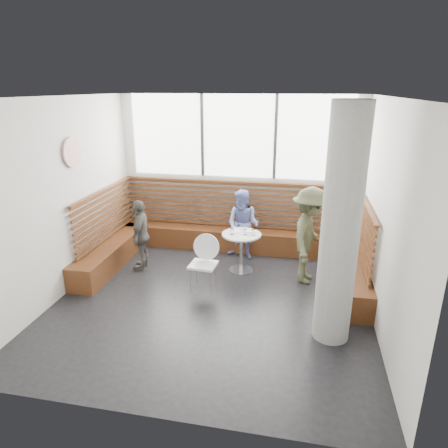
% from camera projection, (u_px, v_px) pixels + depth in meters
% --- Properties ---
extents(room, '(5.00, 5.00, 3.20)m').
position_uv_depth(room, '(211.00, 208.00, 6.03)').
color(room, silver).
rests_on(room, ground).
extents(booth, '(5.00, 2.50, 1.44)m').
position_uv_depth(booth, '(232.00, 239.00, 8.06)').
color(booth, '#4A2712').
rests_on(booth, ground).
extents(concrete_column, '(0.50, 0.50, 3.20)m').
position_uv_depth(concrete_column, '(340.00, 229.00, 5.12)').
color(concrete_column, gray).
rests_on(concrete_column, ground).
extents(wall_art, '(0.03, 0.50, 0.50)m').
position_uv_depth(wall_art, '(72.00, 152.00, 6.62)').
color(wall_art, white).
rests_on(wall_art, room).
extents(cafe_table, '(0.73, 0.73, 0.75)m').
position_uv_depth(cafe_table, '(241.00, 244.00, 7.45)').
color(cafe_table, silver).
rests_on(cafe_table, ground).
extents(cafe_chair, '(0.46, 0.45, 0.96)m').
position_uv_depth(cafe_chair, '(204.00, 258.00, 6.80)').
color(cafe_chair, white).
rests_on(cafe_chair, ground).
extents(adult_man, '(0.83, 1.21, 1.73)m').
position_uv_depth(adult_man, '(309.00, 236.00, 6.97)').
color(adult_man, '#4A4F35').
rests_on(adult_man, ground).
extents(child_back, '(0.81, 0.70, 1.41)m').
position_uv_depth(child_back, '(243.00, 225.00, 8.01)').
color(child_back, '#7582CB').
rests_on(child_back, ground).
extents(child_left, '(0.43, 0.83, 1.36)m').
position_uv_depth(child_left, '(141.00, 235.00, 7.53)').
color(child_left, '#585650').
rests_on(child_left, ground).
extents(plate_near, '(0.22, 0.22, 0.02)m').
position_uv_depth(plate_near, '(235.00, 231.00, 7.49)').
color(plate_near, white).
rests_on(plate_near, cafe_table).
extents(plate_far, '(0.20, 0.20, 0.01)m').
position_uv_depth(plate_far, '(250.00, 231.00, 7.51)').
color(plate_far, white).
rests_on(plate_far, cafe_table).
extents(glass_left, '(0.07, 0.07, 0.11)m').
position_uv_depth(glass_left, '(232.00, 232.00, 7.34)').
color(glass_left, white).
rests_on(glass_left, cafe_table).
extents(glass_mid, '(0.06, 0.06, 0.10)m').
position_uv_depth(glass_mid, '(245.00, 232.00, 7.33)').
color(glass_mid, white).
rests_on(glass_mid, cafe_table).
extents(glass_right, '(0.07, 0.07, 0.10)m').
position_uv_depth(glass_right, '(254.00, 232.00, 7.32)').
color(glass_right, white).
rests_on(glass_right, cafe_table).
extents(menu_card, '(0.21, 0.17, 0.00)m').
position_uv_depth(menu_card, '(244.00, 238.00, 7.16)').
color(menu_card, '#A5C64C').
rests_on(menu_card, cafe_table).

